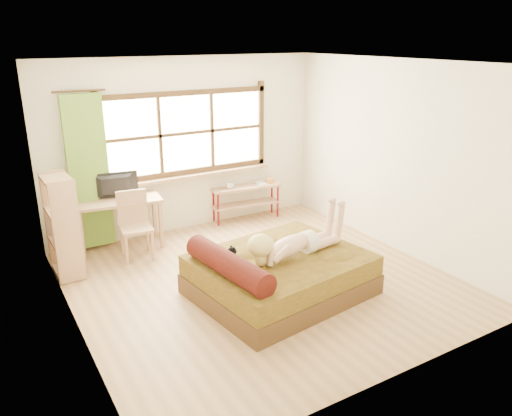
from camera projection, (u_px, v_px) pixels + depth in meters
floor at (261, 281)px, 6.41m from camera, size 4.50×4.50×0.00m
ceiling at (261, 63)px, 5.52m from camera, size 4.50×4.50×0.00m
wall_back at (187, 146)px, 7.79m from camera, size 4.50×0.00×4.50m
wall_front at (401, 244)px, 4.14m from camera, size 4.50×0.00×4.50m
wall_left at (65, 212)px, 4.88m from camera, size 0.00×4.50×4.50m
wall_right at (397, 157)px, 7.05m from camera, size 0.00×4.50×4.50m
window at (187, 136)px, 7.72m from camera, size 2.80×0.16×1.46m
curtain at (89, 173)px, 7.02m from camera, size 0.55×0.10×2.20m
bed at (278, 274)px, 6.00m from camera, size 2.15×1.81×0.75m
woman at (294, 232)px, 5.89m from camera, size 1.41×0.57×0.59m
kitten at (223, 257)px, 5.65m from camera, size 0.31×0.15×0.24m
desk at (118, 206)px, 7.19m from camera, size 1.27×0.70×0.75m
monitor at (116, 186)px, 7.14m from camera, size 0.66×0.17×0.38m
chair at (134, 221)px, 6.99m from camera, size 0.47×0.47×0.94m
pipe_shelf at (247, 195)px, 8.41m from camera, size 1.21×0.44×0.67m
cup at (230, 186)px, 8.20m from camera, size 0.14×0.14×0.10m
book at (256, 184)px, 8.45m from camera, size 0.19×0.24×0.02m
bookshelf at (63, 226)px, 6.38m from camera, size 0.34×0.59×1.34m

